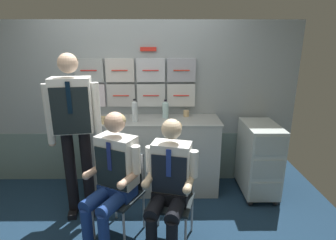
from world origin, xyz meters
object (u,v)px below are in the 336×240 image
object	(u,v)px
espresso_cup_small	(186,113)
service_trolley	(259,158)
folding_chair_right	(173,189)
crew_member_right	(169,182)
crew_member_standing	(74,122)
water_bottle_clear	(165,109)
folding_chair_left	(123,184)
crew_member_left	(112,173)

from	to	relation	value
espresso_cup_small	service_trolley	bearing A→B (deg)	-16.96
folding_chair_right	espresso_cup_small	world-z (taller)	espresso_cup_small
service_trolley	crew_member_right	world-z (taller)	crew_member_right
crew_member_standing	water_bottle_clear	bearing A→B (deg)	31.44
folding_chair_left	espresso_cup_small	distance (m)	1.26
espresso_cup_small	crew_member_standing	bearing A→B (deg)	-152.09
service_trolley	water_bottle_clear	bearing A→B (deg)	169.81
crew_member_left	espresso_cup_small	distance (m)	1.35
folding_chair_left	folding_chair_right	world-z (taller)	same
service_trolley	folding_chair_left	xyz separation A→B (m)	(-1.59, -0.65, 0.02)
service_trolley	folding_chair_left	bearing A→B (deg)	-157.69
service_trolley	folding_chair_left	size ratio (longest dim) A/B	1.11
crew_member_left	water_bottle_clear	world-z (taller)	crew_member_left
crew_member_standing	folding_chair_left	bearing A→B (deg)	-27.63
service_trolley	water_bottle_clear	world-z (taller)	water_bottle_clear
crew_member_left	folding_chair_right	xyz separation A→B (m)	(0.57, 0.05, -0.19)
folding_chair_right	espresso_cup_small	xyz separation A→B (m)	(0.19, 1.02, 0.48)
crew_member_left	folding_chair_right	bearing A→B (deg)	4.57
folding_chair_right	folding_chair_left	bearing A→B (deg)	169.15
service_trolley	crew_member_right	distance (m)	1.46
service_trolley	crew_member_left	world-z (taller)	crew_member_left
crew_member_right	crew_member_standing	xyz separation A→B (m)	(-0.99, 0.53, 0.41)
folding_chair_right	crew_member_right	xyz separation A→B (m)	(-0.04, -0.16, 0.17)
folding_chair_left	crew_member_standing	world-z (taller)	crew_member_standing
folding_chair_left	water_bottle_clear	bearing A→B (deg)	63.73
folding_chair_left	crew_member_left	size ratio (longest dim) A/B	0.65
crew_member_standing	espresso_cup_small	distance (m)	1.39
crew_member_standing	water_bottle_clear	world-z (taller)	crew_member_standing
folding_chair_right	crew_member_standing	xyz separation A→B (m)	(-1.03, 0.37, 0.57)
service_trolley	water_bottle_clear	xyz separation A→B (m)	(-1.17, 0.21, 0.57)
service_trolley	folding_chair_right	distance (m)	1.32
crew_member_standing	crew_member_left	bearing A→B (deg)	-42.33
folding_chair_right	water_bottle_clear	xyz separation A→B (m)	(-0.07, 0.96, 0.55)
folding_chair_left	crew_member_left	bearing A→B (deg)	-116.41
folding_chair_left	water_bottle_clear	size ratio (longest dim) A/B	3.63
service_trolley	crew_member_standing	xyz separation A→B (m)	(-2.12, -0.38, 0.59)
crew_member_left	espresso_cup_small	xyz separation A→B (m)	(0.77, 1.07, 0.29)
service_trolley	water_bottle_clear	distance (m)	1.32
espresso_cup_small	crew_member_left	bearing A→B (deg)	-125.60
crew_member_left	crew_member_standing	size ratio (longest dim) A/B	0.72
crew_member_right	crew_member_standing	distance (m)	1.19
crew_member_standing	espresso_cup_small	bearing A→B (deg)	27.91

